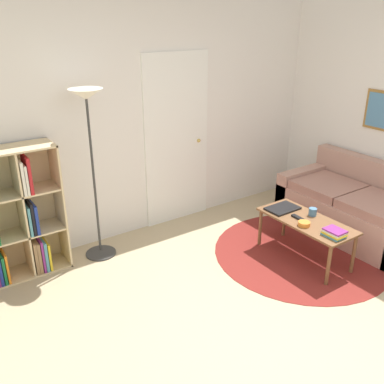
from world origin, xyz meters
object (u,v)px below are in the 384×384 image
object	(u,v)px
couch	(357,209)
coffee_table	(306,224)
cup	(313,212)
floor_lamp	(88,122)
bowl	(304,224)
laptop	(283,208)

from	to	relation	value
couch	coffee_table	bearing A→B (deg)	-176.08
coffee_table	cup	xyz separation A→B (m)	(0.13, 0.04, 0.09)
floor_lamp	couch	world-z (taller)	floor_lamp
bowl	laptop	bearing A→B (deg)	75.17
coffee_table	laptop	size ratio (longest dim) A/B	2.91
couch	bowl	xyz separation A→B (m)	(-1.08, -0.14, 0.18)
coffee_table	couch	bearing A→B (deg)	3.92
couch	coffee_table	xyz separation A→B (m)	(-0.95, -0.07, 0.11)
coffee_table	laptop	distance (m)	0.32
floor_lamp	couch	size ratio (longest dim) A/B	1.05
coffee_table	laptop	world-z (taller)	laptop
bowl	couch	bearing A→B (deg)	7.42
laptop	bowl	world-z (taller)	bowl
cup	coffee_table	bearing A→B (deg)	-164.30
floor_lamp	couch	xyz separation A→B (m)	(2.67, -1.20, -1.14)
couch	coffee_table	size ratio (longest dim) A/B	1.65
coffee_table	bowl	distance (m)	0.16
couch	laptop	size ratio (longest dim) A/B	4.80
couch	bowl	distance (m)	1.10
floor_lamp	coffee_table	bearing A→B (deg)	-36.47
laptop	bowl	xyz separation A→B (m)	(-0.10, -0.39, 0.01)
floor_lamp	coffee_table	distance (m)	2.37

